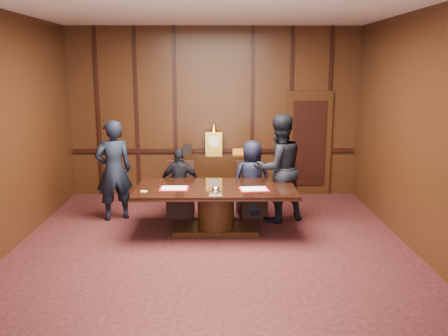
# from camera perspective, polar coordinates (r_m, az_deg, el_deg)

# --- Properties ---
(room) EXTENTS (7.00, 7.04, 3.50)m
(room) POSITION_cam_1_polar(r_m,az_deg,el_deg) (6.62, -0.95, 3.72)
(room) COLOR black
(room) RESTS_ON ground
(sideboard) EXTENTS (1.60, 0.45, 1.54)m
(sideboard) POSITION_cam_1_polar(r_m,az_deg,el_deg) (9.92, -1.21, -0.74)
(sideboard) COLOR black
(sideboard) RESTS_ON ground
(conference_table) EXTENTS (2.62, 1.32, 0.76)m
(conference_table) POSITION_cam_1_polar(r_m,az_deg,el_deg) (7.82, -0.99, -4.08)
(conference_table) COLOR black
(conference_table) RESTS_ON ground
(folder_left) EXTENTS (0.46, 0.33, 0.02)m
(folder_left) POSITION_cam_1_polar(r_m,az_deg,el_deg) (7.67, -6.02, -2.45)
(folder_left) COLOR #AB0F1B
(folder_left) RESTS_ON conference_table
(folder_right) EXTENTS (0.49, 0.38, 0.02)m
(folder_right) POSITION_cam_1_polar(r_m,az_deg,el_deg) (7.60, 3.61, -2.56)
(folder_right) COLOR #AB0F1B
(folder_right) RESTS_ON conference_table
(inkstand) EXTENTS (0.20, 0.14, 0.12)m
(inkstand) POSITION_cam_1_polar(r_m,az_deg,el_deg) (7.30, -1.02, -2.76)
(inkstand) COLOR white
(inkstand) RESTS_ON conference_table
(notepad) EXTENTS (0.11, 0.09, 0.01)m
(notepad) POSITION_cam_1_polar(r_m,az_deg,el_deg) (7.57, -9.63, -2.78)
(notepad) COLOR #F5E578
(notepad) RESTS_ON conference_table
(chair_left) EXTENTS (0.49, 0.49, 0.99)m
(chair_left) POSITION_cam_1_polar(r_m,az_deg,el_deg) (8.75, -5.22, -3.84)
(chair_left) COLOR black
(chair_left) RESTS_ON ground
(chair_right) EXTENTS (0.57, 0.57, 0.99)m
(chair_right) POSITION_cam_1_polar(r_m,az_deg,el_deg) (8.74, 3.29, -3.83)
(chair_right) COLOR black
(chair_right) RESTS_ON ground
(signatory_left) EXTENTS (0.74, 0.31, 1.26)m
(signatory_left) POSITION_cam_1_polar(r_m,az_deg,el_deg) (8.59, -5.30, -1.81)
(signatory_left) COLOR black
(signatory_left) RESTS_ON ground
(signatory_right) EXTENTS (0.76, 0.57, 1.41)m
(signatory_right) POSITION_cam_1_polar(r_m,az_deg,el_deg) (8.56, 3.39, -1.31)
(signatory_right) COLOR black
(signatory_right) RESTS_ON ground
(witness_left) EXTENTS (0.77, 0.66, 1.79)m
(witness_left) POSITION_cam_1_polar(r_m,az_deg,el_deg) (8.59, -13.12, -0.28)
(witness_left) COLOR black
(witness_left) RESTS_ON ground
(witness_right) EXTENTS (1.12, 1.01, 1.90)m
(witness_right) POSITION_cam_1_polar(r_m,az_deg,el_deg) (8.35, 6.60, -0.02)
(witness_right) COLOR black
(witness_right) RESTS_ON ground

